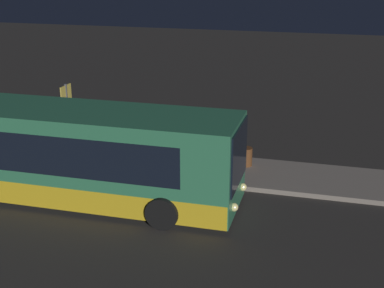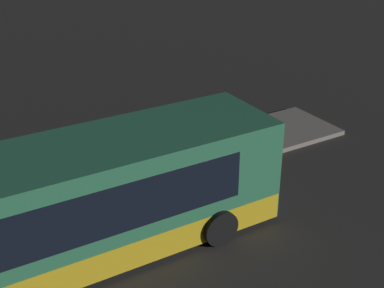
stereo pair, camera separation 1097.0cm
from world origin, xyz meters
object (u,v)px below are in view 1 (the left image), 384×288
at_px(sign_post, 67,111).
at_px(trash_bin, 246,157).
at_px(bus_lead, 52,153).
at_px(passenger_waiting, 122,134).
at_px(suitcase, 172,161).
at_px(passenger_boarding, 164,141).

bearing_deg(sign_post, trash_bin, 6.98).
distance_m(bus_lead, sign_post, 3.00).
xyz_separation_m(passenger_waiting, suitcase, (2.14, -0.87, -0.51)).
bearing_deg(trash_bin, suitcase, -153.89).
bearing_deg(sign_post, suitcase, -5.35).
xyz_separation_m(passenger_waiting, sign_post, (-1.86, -0.50, 0.87)).
bearing_deg(passenger_boarding, sign_post, -93.64).
distance_m(passenger_waiting, suitcase, 2.37).
height_order(bus_lead, suitcase, bus_lead).
relative_size(bus_lead, sign_post, 4.29).
height_order(bus_lead, passenger_waiting, bus_lead).
bearing_deg(sign_post, passenger_waiting, 15.01).
distance_m(bus_lead, passenger_boarding, 3.93).
bearing_deg(passenger_boarding, passenger_waiting, -109.33).
bearing_deg(trash_bin, bus_lead, -146.61).
bearing_deg(passenger_boarding, suitcase, 41.20).
height_order(passenger_waiting, suitcase, passenger_waiting).
bearing_deg(suitcase, passenger_waiting, 157.84).
bearing_deg(suitcase, trash_bin, 26.11).
bearing_deg(trash_bin, passenger_waiting, -176.44).
bearing_deg(bus_lead, suitcase, 38.22).
distance_m(bus_lead, suitcase, 4.04).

